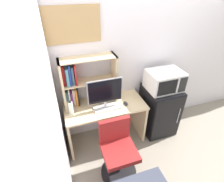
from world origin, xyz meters
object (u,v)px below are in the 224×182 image
Objects in this scene: mini_fridge at (159,110)px; desk_chair at (118,153)px; computer_mouse at (126,103)px; microwave at (164,80)px; wall_corkboard at (72,25)px; hutch_bookshelf at (80,81)px; monitor at (105,93)px; water_bottle at (71,108)px; keyboard at (108,107)px.

mini_fridge reaches higher than desk_chair.
microwave is at bearing 3.65° from computer_mouse.
hutch_bookshelf is at bearing -83.01° from wall_corkboard.
wall_corkboard is (-0.31, 0.86, 1.46)m from desk_chair.
monitor is 2.21× the size of water_bottle.
computer_mouse is at bearing -2.38° from water_bottle.
microwave is 1.27m from desk_chair.
keyboard is 0.64m from desk_chair.
wall_corkboard reaches higher than mini_fridge.
wall_corkboard is at bearing 59.70° from water_bottle.
hutch_bookshelf is 1.09× the size of wall_corkboard.
hutch_bookshelf is at bearing 47.22° from water_bottle.
desk_chair is at bearing -149.35° from mini_fridge.
mini_fridge is 1.64× the size of microwave.
keyboard is at bearing -177.60° from microwave.
computer_mouse reaches higher than keyboard.
microwave is at bearing 2.40° from keyboard.
desk_chair is (0.00, -0.54, -0.61)m from monitor.
hutch_bookshelf is at bearing 170.78° from mini_fridge.
water_bottle is (-0.48, 0.02, -0.16)m from monitor.
mini_fridge is at bearing -90.19° from microwave.
keyboard is 0.97m from mini_fridge.
monitor is at bearing -37.83° from hutch_bookshelf.
hutch_bookshelf is 1.09m from desk_chair.
desk_chair is at bearing -149.22° from microwave.
hutch_bookshelf is 0.74m from computer_mouse.
computer_mouse is (0.31, -0.01, -0.25)m from monitor.
hutch_bookshelf is at bearing 142.17° from monitor.
hutch_bookshelf is 1.50× the size of microwave.
keyboard is (0.03, -0.01, -0.26)m from monitor.
mini_fridge is at bearing 0.19° from water_bottle.
wall_corkboard reaches higher than desk_chair.
keyboard is at bearing 179.51° from computer_mouse.
microwave reaches higher than desk_chair.
computer_mouse is 0.12× the size of desk_chair.
mini_fridge is at bearing -13.51° from wall_corkboard.
microwave reaches higher than computer_mouse.
hutch_bookshelf is 1.86× the size of keyboard.
wall_corkboard reaches higher than keyboard.
monitor is at bearing -178.34° from microwave.
water_bottle is 0.26× the size of desk_chair.
wall_corkboard is (-0.30, 0.33, 0.84)m from monitor.
desk_chair is (-0.03, -0.53, -0.36)m from keyboard.
keyboard is 0.59× the size of wall_corkboard.
monitor is (0.29, -0.23, -0.11)m from hutch_bookshelf.
keyboard is 0.53m from water_bottle.
computer_mouse is 0.12× the size of mini_fridge.
microwave is (0.00, 0.00, 0.57)m from mini_fridge.
wall_corkboard is (-1.26, 0.30, 0.84)m from microwave.
mini_fridge is at bearing 1.48° from monitor.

